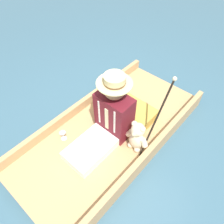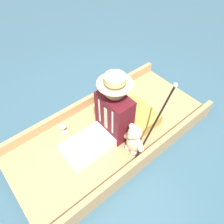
% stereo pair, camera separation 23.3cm
% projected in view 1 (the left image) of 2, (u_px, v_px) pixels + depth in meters
% --- Properties ---
extents(ground_plane, '(16.00, 16.00, 0.00)m').
position_uv_depth(ground_plane, '(111.00, 136.00, 2.71)').
color(ground_plane, '#385B70').
extents(punt_boat, '(1.12, 2.43, 0.24)m').
position_uv_depth(punt_boat, '(111.00, 133.00, 2.65)').
color(punt_boat, tan).
rests_on(punt_boat, ground_plane).
extents(seat_cushion, '(0.50, 0.35, 0.14)m').
position_uv_depth(seat_cushion, '(134.00, 112.00, 2.72)').
color(seat_cushion, '#B7933D').
rests_on(seat_cushion, punt_boat).
extents(seated_person, '(0.40, 0.84, 0.83)m').
position_uv_depth(seated_person, '(108.00, 119.00, 2.34)').
color(seated_person, white).
rests_on(seated_person, punt_boat).
extents(teddy_bear, '(0.28, 0.17, 0.41)m').
position_uv_depth(teddy_bear, '(137.00, 137.00, 2.33)').
color(teddy_bear, beige).
rests_on(teddy_bear, punt_boat).
extents(wine_glass, '(0.07, 0.07, 0.11)m').
position_uv_depth(wine_glass, '(63.00, 134.00, 2.48)').
color(wine_glass, silver).
rests_on(wine_glass, punt_boat).
extents(walking_cane, '(0.04, 0.43, 0.86)m').
position_uv_depth(walking_cane, '(159.00, 114.00, 2.14)').
color(walking_cane, black).
rests_on(walking_cane, punt_boat).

